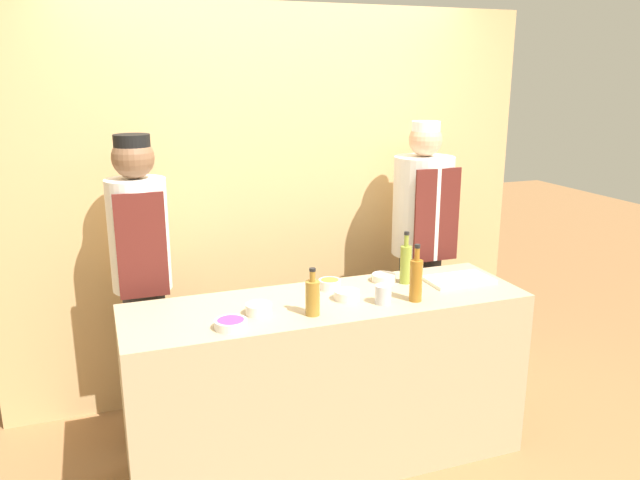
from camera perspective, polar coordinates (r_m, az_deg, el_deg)
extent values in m
plane|color=olive|center=(3.55, 0.72, -19.28)|extent=(14.00, 14.00, 0.00)
cube|color=tan|center=(3.96, -4.37, 3.33)|extent=(3.34, 0.18, 2.40)
cube|color=tan|center=(3.32, 0.74, -12.82)|extent=(2.03, 0.61, 0.90)
cylinder|color=silver|center=(2.96, -5.62, -6.30)|extent=(0.12, 0.12, 0.05)
cylinder|color=orange|center=(2.95, -5.63, -5.97)|extent=(0.10, 0.10, 0.02)
cylinder|color=silver|center=(2.82, -8.16, -7.62)|extent=(0.15, 0.15, 0.04)
cylinder|color=#703384|center=(2.81, -8.17, -7.35)|extent=(0.12, 0.12, 0.01)
cylinder|color=silver|center=(3.13, 2.49, -5.05)|extent=(0.13, 0.13, 0.05)
cylinder|color=green|center=(3.12, 2.49, -4.77)|extent=(0.10, 0.10, 0.01)
cylinder|color=silver|center=(3.41, 5.84, -3.45)|extent=(0.13, 0.13, 0.04)
cylinder|color=silver|center=(3.41, 5.85, -3.22)|extent=(0.11, 0.11, 0.01)
cylinder|color=silver|center=(3.28, 0.89, -4.07)|extent=(0.12, 0.12, 0.05)
cylinder|color=yellow|center=(3.27, 0.89, -3.78)|extent=(0.10, 0.10, 0.02)
cube|color=white|center=(3.48, 12.56, -3.57)|extent=(0.35, 0.21, 0.02)
cylinder|color=olive|center=(3.38, 7.83, -2.25)|extent=(0.06, 0.06, 0.21)
cylinder|color=olive|center=(3.34, 7.91, -0.05)|extent=(0.02, 0.02, 0.06)
cylinder|color=black|center=(3.33, 7.94, 0.61)|extent=(0.03, 0.03, 0.02)
cylinder|color=#9E661E|center=(3.12, 8.77, -3.70)|extent=(0.06, 0.06, 0.21)
cylinder|color=#9E661E|center=(3.08, 8.87, -1.29)|extent=(0.03, 0.03, 0.06)
cylinder|color=black|center=(3.07, 8.90, -0.56)|extent=(0.03, 0.03, 0.02)
cylinder|color=olive|center=(2.92, -0.68, -5.35)|extent=(0.07, 0.07, 0.17)
cylinder|color=olive|center=(2.88, -0.69, -3.34)|extent=(0.03, 0.03, 0.05)
cylinder|color=black|center=(2.87, -0.69, -2.73)|extent=(0.03, 0.03, 0.01)
cylinder|color=#B7B7BC|center=(3.08, 5.80, -4.98)|extent=(0.08, 0.08, 0.09)
cylinder|color=#28282D|center=(3.68, -15.38, -10.67)|extent=(0.23, 0.23, 0.87)
cylinder|color=white|center=(3.44, -16.22, 0.47)|extent=(0.31, 0.31, 0.60)
cube|color=#561E19|center=(3.30, -15.99, -0.55)|extent=(0.25, 0.02, 0.55)
sphere|color=brown|center=(3.36, -16.73, 7.21)|extent=(0.22, 0.22, 0.22)
cylinder|color=black|center=(3.35, -16.83, 8.59)|extent=(0.18, 0.18, 0.08)
cylinder|color=#28282D|center=(4.13, 8.92, -7.18)|extent=(0.27, 0.27, 0.90)
cylinder|color=silver|center=(3.91, 9.36, 3.11)|extent=(0.37, 0.37, 0.61)
cube|color=#561E19|center=(3.77, 10.64, 2.22)|extent=(0.30, 0.02, 0.56)
sphere|color=tan|center=(3.85, 9.62, 9.02)|extent=(0.20, 0.20, 0.20)
cylinder|color=white|center=(3.84, 9.67, 10.14)|extent=(0.17, 0.17, 0.07)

